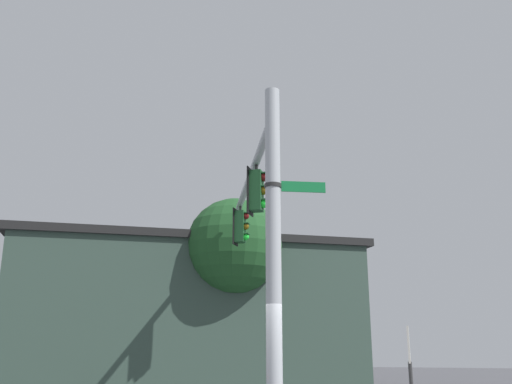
{
  "coord_description": "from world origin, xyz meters",
  "views": [
    {
      "loc": [
        10.67,
        2.57,
        1.72
      ],
      "look_at": [
        -2.67,
        -1.09,
        5.53
      ],
      "focal_mm": 39.25,
      "sensor_mm": 36.0,
      "label": 1
    }
  ],
  "objects_px": {
    "historical_marker": "(410,361)",
    "street_name_sign": "(285,186)",
    "traffic_light_mid_inner": "(241,227)",
    "traffic_light_nearest_pole": "(257,191)"
  },
  "relations": [
    {
      "from": "traffic_light_nearest_pole",
      "to": "street_name_sign",
      "type": "relative_size",
      "value": 1.1
    },
    {
      "from": "street_name_sign",
      "to": "traffic_light_mid_inner",
      "type": "bearing_deg",
      "value": -155.94
    },
    {
      "from": "street_name_sign",
      "to": "historical_marker",
      "type": "bearing_deg",
      "value": 131.43
    },
    {
      "from": "traffic_light_mid_inner",
      "to": "street_name_sign",
      "type": "relative_size",
      "value": 1.1
    },
    {
      "from": "street_name_sign",
      "to": "historical_marker",
      "type": "relative_size",
      "value": 0.56
    },
    {
      "from": "traffic_light_nearest_pole",
      "to": "street_name_sign",
      "type": "xyz_separation_m",
      "value": [
        2.47,
        1.26,
        -0.66
      ]
    },
    {
      "from": "historical_marker",
      "to": "street_name_sign",
      "type": "bearing_deg",
      "value": -48.57
    },
    {
      "from": "traffic_light_mid_inner",
      "to": "street_name_sign",
      "type": "distance_m",
      "value": 7.25
    },
    {
      "from": "traffic_light_mid_inner",
      "to": "street_name_sign",
      "type": "xyz_separation_m",
      "value": [
        6.59,
        2.94,
        -0.66
      ]
    },
    {
      "from": "historical_marker",
      "to": "traffic_light_nearest_pole",
      "type": "bearing_deg",
      "value": -98.5
    }
  ]
}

